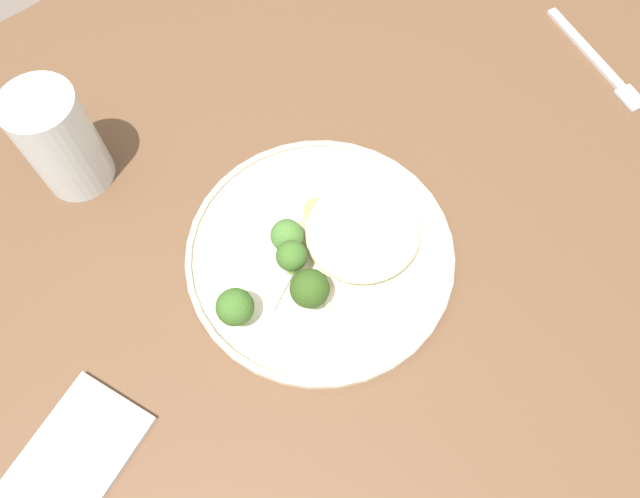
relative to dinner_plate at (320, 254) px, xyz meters
The scene contains 18 objects.
ground 0.75m from the dinner_plate, 132.86° to the left, with size 6.00×6.00×0.00m, color #665B51.
wooden_dining_table 0.11m from the dinner_plate, 132.86° to the left, with size 1.40×1.00×0.74m.
dinner_plate is the anchor object (origin of this frame).
noodle_bed 0.05m from the dinner_plate, 20.43° to the right, with size 0.13×0.12×0.04m.
seared_scallop_front_small 0.04m from the dinner_plate, 12.34° to the right, with size 0.03×0.03×0.01m.
seared_scallop_half_hidden 0.07m from the dinner_plate, 25.09° to the right, with size 0.03×0.03×0.01m.
seared_scallop_right_edge 0.03m from the dinner_plate, 80.78° to the left, with size 0.03×0.03×0.01m.
seared_scallop_center_golden 0.05m from the dinner_plate, 52.63° to the left, with size 0.03×0.03×0.01m.
seared_scallop_tilted_round 0.06m from the dinner_plate, 41.75° to the right, with size 0.03×0.03×0.02m.
broccoli_floret_tall_stalk 0.05m from the dinner_plate, behind, with size 0.03×0.03×0.06m.
broccoli_floret_center_pile 0.07m from the dinner_plate, 141.30° to the right, with size 0.04×0.04×0.05m.
broccoli_floret_beside_noodles 0.05m from the dinner_plate, 128.66° to the left, with size 0.03×0.03×0.05m.
broccoli_floret_small_sprig 0.12m from the dinner_plate, behind, with size 0.04×0.04×0.05m.
onion_sliver_pale_crescent 0.06m from the dinner_plate, behind, with size 0.06×0.01×0.00m, color silver.
onion_sliver_curled_piece 0.05m from the dinner_plate, 122.10° to the right, with size 0.05×0.01×0.00m, color silver.
water_glass 0.30m from the dinner_plate, 117.80° to the left, with size 0.08×0.08×0.13m.
dinner_fork 0.45m from the dinner_plate, ahead, with size 0.07×0.18×0.00m.
folded_napkin 0.32m from the dinner_plate, behind, with size 0.15×0.09×0.01m, color white.
Camera 1 is at (-0.14, -0.25, 1.33)m, focal length 33.26 mm.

